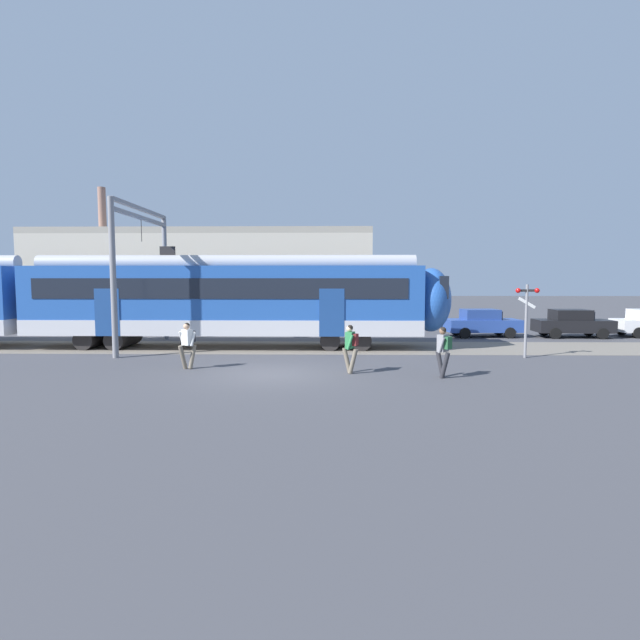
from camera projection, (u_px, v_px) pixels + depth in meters
name	position (u px, v px, depth m)	size (l,w,h in m)	color
ground_plane	(270.00, 374.00, 16.90)	(160.00, 160.00, 0.00)	#424247
commuter_train	(46.00, 300.00, 23.48)	(38.05, 3.07, 4.73)	silver
pedestrian_white	(188.00, 341.00, 17.80)	(0.67, 0.54, 1.67)	#6B6051
pedestrian_green	(351.00, 344.00, 16.97)	(0.58, 0.64, 1.67)	#6B6051
pedestrian_grey	(443.00, 348.00, 16.19)	(0.50, 0.68, 1.67)	#28282D
parked_car_blue	(482.00, 323.00, 27.76)	(4.08, 1.92, 1.54)	#284799
parked_car_black	(572.00, 323.00, 27.50)	(4.06, 1.87, 1.54)	black
catenary_gantry	(142.00, 255.00, 23.23)	(0.24, 6.64, 6.53)	gray
crossing_signal	(527.00, 309.00, 20.22)	(0.96, 0.22, 3.00)	gray
background_building	(203.00, 279.00, 32.88)	(21.89, 5.00, 9.20)	beige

